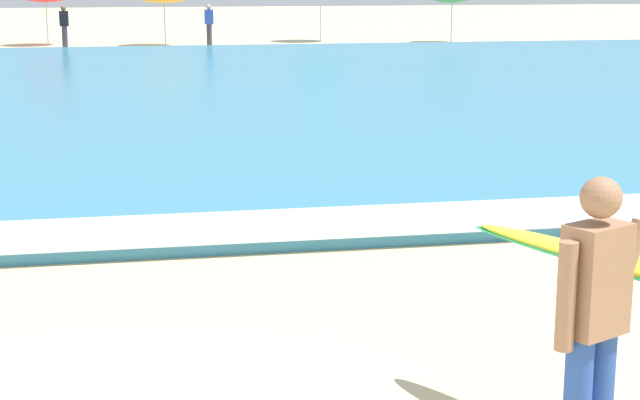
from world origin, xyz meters
TOP-DOWN VIEW (x-y plane):
  - sea at (0.00, 20.04)m, footprint 120.00×28.00m
  - surf_foam at (0.00, 6.64)m, footprint 120.00×1.37m
  - surfer_with_board at (3.11, 1.13)m, footprint 1.46×2.65m
  - beachgoer_near_row_left at (3.68, 35.05)m, footprint 0.32×0.20m
  - beachgoer_near_row_mid at (-1.57, 34.67)m, footprint 0.32×0.20m

SIDE VIEW (x-z plane):
  - sea at x=0.00m, z-range 0.00..0.14m
  - surf_foam at x=0.00m, z-range 0.14..0.15m
  - beachgoer_near_row_left at x=3.68m, z-range 0.05..1.63m
  - beachgoer_near_row_mid at x=-1.57m, z-range 0.05..1.63m
  - surfer_with_board at x=3.11m, z-range 0.17..1.90m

